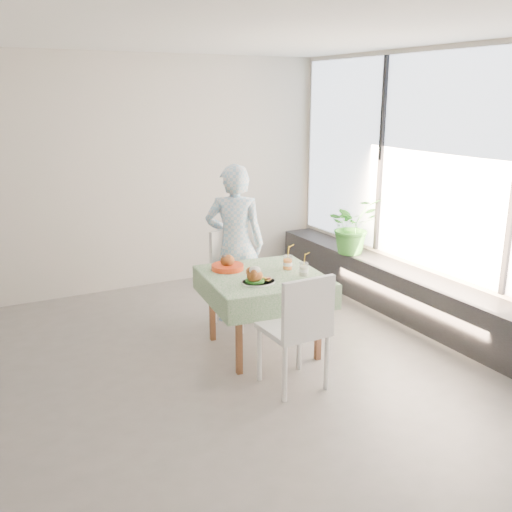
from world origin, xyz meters
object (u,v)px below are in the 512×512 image
diner (235,244)px  potted_plant (352,226)px  cafe_table (263,303)px  main_dish (257,278)px  chair_near (294,352)px  juice_cup_orange (288,263)px  chair_far (241,295)px

diner → potted_plant: size_ratio=2.51×
cafe_table → main_dish: main_dish is taller
chair_near → juice_cup_orange: juice_cup_orange is taller
chair_far → potted_plant: 1.69m
chair_near → main_dish: (-0.06, 0.54, 0.49)m
chair_near → main_dish: size_ratio=3.21×
chair_near → main_dish: bearing=96.1°
chair_near → main_dish: 0.73m
cafe_table → juice_cup_orange: juice_cup_orange is taller
cafe_table → chair_near: chair_near is taller
chair_far → main_dish: size_ratio=3.22×
diner → juice_cup_orange: size_ratio=6.20×
chair_near → potted_plant: (1.81, 1.66, 0.53)m
cafe_table → diner: 0.88m
chair_near → potted_plant: potted_plant is taller
chair_far → chair_near: (-0.22, -1.43, -0.00)m
chair_far → juice_cup_orange: 0.85m
main_dish → juice_cup_orange: 0.51m
potted_plant → chair_near: bearing=-137.5°
potted_plant → main_dish: bearing=-149.1°
main_dish → juice_cup_orange: juice_cup_orange is taller
main_dish → juice_cup_orange: (0.45, 0.23, 0.01)m
chair_near → diner: diner is taller
chair_near → potted_plant: 2.51m
chair_near → juice_cup_orange: size_ratio=3.67×
cafe_table → chair_far: (0.11, 0.70, -0.16)m
chair_far → potted_plant: size_ratio=1.48×
chair_far → juice_cup_orange: bearing=-75.6°
diner → potted_plant: diner is taller
juice_cup_orange → potted_plant: 1.67m
diner → main_dish: size_ratio=5.43×
chair_far → diner: bearing=99.1°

